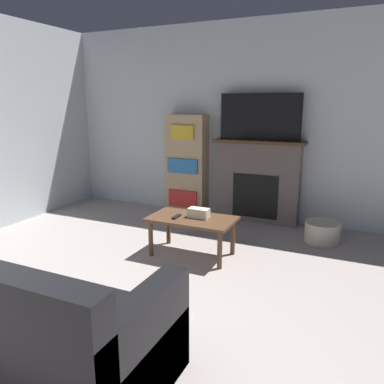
# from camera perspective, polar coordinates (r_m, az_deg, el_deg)

# --- Properties ---
(wall_back) EXTENTS (6.21, 0.06, 2.70)m
(wall_back) POSITION_cam_1_polar(r_m,az_deg,el_deg) (5.36, 6.70, 10.49)
(wall_back) COLOR silver
(wall_back) RESTS_ON ground_plane
(fireplace) EXTENTS (1.23, 0.28, 1.13)m
(fireplace) POSITION_cam_1_polar(r_m,az_deg,el_deg) (5.22, 9.97, 1.65)
(fireplace) COLOR #605651
(fireplace) RESTS_ON ground_plane
(tv) EXTENTS (1.08, 0.03, 0.61)m
(tv) POSITION_cam_1_polar(r_m,az_deg,el_deg) (5.10, 10.31, 11.19)
(tv) COLOR black
(tv) RESTS_ON fireplace
(couch) EXTENTS (1.89, 0.88, 0.86)m
(couch) POSITION_cam_1_polar(r_m,az_deg,el_deg) (2.66, -25.51, -18.05)
(couch) COLOR black
(couch) RESTS_ON ground_plane
(coffee_table) EXTENTS (0.91, 0.52, 0.42)m
(coffee_table) POSITION_cam_1_polar(r_m,az_deg,el_deg) (4.02, -0.01, -4.75)
(coffee_table) COLOR brown
(coffee_table) RESTS_ON ground_plane
(tissue_box) EXTENTS (0.22, 0.12, 0.10)m
(tissue_box) POSITION_cam_1_polar(r_m,az_deg,el_deg) (4.00, 1.03, -3.20)
(tissue_box) COLOR beige
(tissue_box) RESTS_ON coffee_table
(remote_control) EXTENTS (0.04, 0.15, 0.02)m
(remote_control) POSITION_cam_1_polar(r_m,az_deg,el_deg) (4.00, -2.39, -3.77)
(remote_control) COLOR black
(remote_control) RESTS_ON coffee_table
(bookshelf) EXTENTS (0.60, 0.29, 1.46)m
(bookshelf) POSITION_cam_1_polar(r_m,az_deg,el_deg) (5.53, -0.84, 4.15)
(bookshelf) COLOR tan
(bookshelf) RESTS_ON ground_plane
(storage_basket) EXTENTS (0.41, 0.41, 0.24)m
(storage_basket) POSITION_cam_1_polar(r_m,az_deg,el_deg) (4.73, 19.24, -5.77)
(storage_basket) COLOR #BCB29E
(storage_basket) RESTS_ON ground_plane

